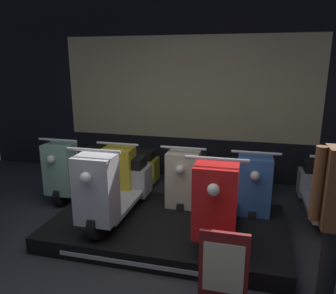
{
  "coord_description": "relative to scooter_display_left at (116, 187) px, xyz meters",
  "views": [
    {
      "loc": [
        1.06,
        -2.41,
        1.98
      ],
      "look_at": [
        0.08,
        1.46,
        0.94
      ],
      "focal_mm": 35.0,
      "sensor_mm": 36.0,
      "label": 1
    }
  ],
  "objects": [
    {
      "name": "ground_plane",
      "position": [
        0.42,
        -0.91,
        -0.56
      ],
      "size": [
        30.0,
        30.0,
        0.0
      ],
      "primitive_type": "plane",
      "color": "#2D2D33"
    },
    {
      "name": "shop_wall_back",
      "position": [
        0.42,
        2.15,
        1.03
      ],
      "size": [
        7.8,
        0.09,
        3.2
      ],
      "color": "black",
      "rests_on": "ground_plane"
    },
    {
      "name": "display_platform",
      "position": [
        0.6,
        0.05,
        -0.47
      ],
      "size": [
        2.68,
        1.53,
        0.19
      ],
      "color": "black",
      "rests_on": "ground_plane"
    },
    {
      "name": "scooter_display_left",
      "position": [
        0.0,
        0.0,
        0.0
      ],
      "size": [
        0.57,
        1.53,
        0.97
      ],
      "color": "black",
      "rests_on": "display_platform"
    },
    {
      "name": "scooter_display_right",
      "position": [
        1.21,
        0.0,
        0.0
      ],
      "size": [
        0.57,
        1.53,
        0.97
      ],
      "color": "black",
      "rests_on": "display_platform"
    },
    {
      "name": "scooter_backrow_0",
      "position": [
        -1.04,
        0.99,
        -0.19
      ],
      "size": [
        0.57,
        1.53,
        0.97
      ],
      "color": "black",
      "rests_on": "ground_plane"
    },
    {
      "name": "scooter_backrow_1",
      "position": [
        -0.17,
        0.99,
        -0.19
      ],
      "size": [
        0.57,
        1.53,
        0.97
      ],
      "color": "black",
      "rests_on": "ground_plane"
    },
    {
      "name": "scooter_backrow_2",
      "position": [
        0.7,
        0.99,
        -0.19
      ],
      "size": [
        0.57,
        1.53,
        0.97
      ],
      "color": "black",
      "rests_on": "ground_plane"
    },
    {
      "name": "scooter_backrow_3",
      "position": [
        1.57,
        0.99,
        -0.19
      ],
      "size": [
        0.57,
        1.53,
        0.97
      ],
      "color": "black",
      "rests_on": "ground_plane"
    },
    {
      "name": "scooter_backrow_4",
      "position": [
        2.44,
        0.99,
        -0.19
      ],
      "size": [
        0.57,
        1.53,
        0.97
      ],
      "color": "black",
      "rests_on": "ground_plane"
    },
    {
      "name": "price_sign_board",
      "position": [
        1.34,
        -1.03,
        -0.2
      ],
      "size": [
        0.39,
        0.04,
        0.72
      ],
      "color": "maroon",
      "rests_on": "ground_plane"
    }
  ]
}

